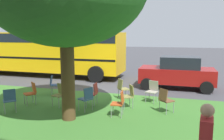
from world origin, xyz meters
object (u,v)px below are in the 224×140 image
Objects in this scene: chair_6 at (119,102)px; chair_0 at (93,92)px; chair_1 at (31,92)px; chair_5 at (122,87)px; chair_7 at (129,94)px; chair_4 at (10,99)px; chair_2 at (87,97)px; parked_car at (177,72)px; chair_10 at (152,90)px; chair_3 at (165,99)px; chair_8 at (54,83)px; school_bus at (46,49)px; chair_11 at (60,93)px.

chair_0 is at bearing -36.43° from chair_6.
chair_5 is at bearing -152.32° from chair_1.
chair_1 is 1.00× the size of chair_7.
chair_0 and chair_1 have the same top height.
chair_5 is at bearing -63.96° from chair_7.
chair_0 is at bearing -145.52° from chair_4.
chair_6 is 1.03m from chair_7.
chair_2 is 1.00× the size of chair_5.
parked_car reaches higher than chair_1.
chair_0 is 1.00× the size of chair_4.
chair_5 is 1.00× the size of chair_7.
chair_2 is 2.71m from chair_4.
chair_4 is 1.00× the size of chair_10.
chair_1 is 5.20m from chair_3.
chair_4 is 1.00× the size of chair_8.
parked_car reaches higher than chair_2.
chair_1 is 0.08× the size of school_bus.
chair_1 is 7.14m from parked_car.
chair_7 is at bearing -149.31° from chair_2.
school_bus is (7.60, -4.32, 1.24)m from chair_10.
chair_8 is 1.00× the size of chair_11.
chair_3 is at bearing 145.92° from school_bus.
chair_6 is 1.00× the size of chair_10.
parked_car is at bearing -113.65° from chair_7.
chair_4 is 1.00× the size of chair_7.
chair_1 and chair_11 have the same top height.
chair_4 is 0.08× the size of school_bus.
chair_4 is 2.74m from chair_8.
chair_6 is at bearing 28.95° from chair_3.
school_bus reaches higher than chair_7.
chair_1 is 1.00× the size of chair_6.
chair_0 is at bearing -3.20° from chair_3.
chair_5 is (1.88, -1.28, 0.00)m from chair_3.
chair_8 is at bearing -36.76° from chair_2.
chair_10 is (-4.58, -1.68, 0.00)m from chair_1.
chair_3 and chair_6 have the same top height.
chair_3 is 1.00× the size of chair_10.
chair_4 is at bearing 84.58° from chair_1.
chair_1 is at bearing 4.95° from chair_3.
chair_1 is 0.24× the size of parked_car.
chair_6 is at bearing 69.80° from parked_car.
chair_10 is (-2.19, -1.07, 0.00)m from chair_0.
chair_7 is 0.08× the size of school_bus.
chair_3 is at bearing 115.86° from chair_10.
chair_8 is (2.39, -1.78, 0.00)m from chair_2.
chair_0 is 2.79m from chair_3.
parked_car is at bearing -128.42° from chair_0.
chair_0 is at bearing 135.13° from school_bus.
school_bus is (8.20, -5.55, 1.24)m from chair_3.
chair_1 and chair_6 have the same top height.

